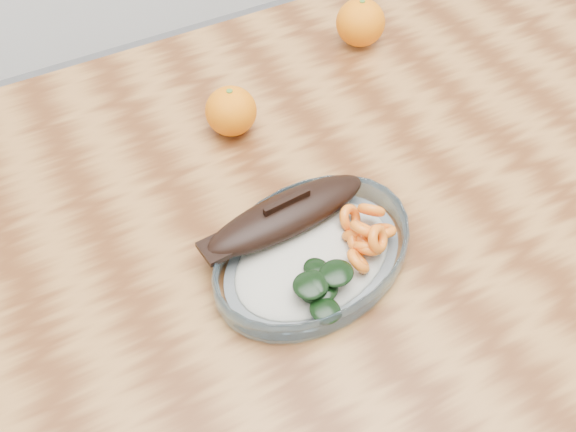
# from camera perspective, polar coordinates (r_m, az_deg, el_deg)

# --- Properties ---
(dining_table) EXTENTS (1.20, 0.80, 0.75)m
(dining_table) POSITION_cam_1_polar(r_m,az_deg,el_deg) (0.99, 5.13, -1.12)
(dining_table) COLOR #5B3015
(dining_table) RESTS_ON ground
(plated_meal) EXTENTS (0.57, 0.57, 0.08)m
(plated_meal) POSITION_cam_1_polar(r_m,az_deg,el_deg) (0.81, 1.94, -2.76)
(plated_meal) COLOR white
(plated_meal) RESTS_ON dining_table
(orange_left) EXTENTS (0.07, 0.07, 0.07)m
(orange_left) POSITION_cam_1_polar(r_m,az_deg,el_deg) (0.96, -4.53, 8.27)
(orange_left) COLOR orange
(orange_left) RESTS_ON dining_table
(orange_right) EXTENTS (0.07, 0.07, 0.07)m
(orange_right) POSITION_cam_1_polar(r_m,az_deg,el_deg) (1.12, 5.75, 14.97)
(orange_right) COLOR orange
(orange_right) RESTS_ON dining_table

